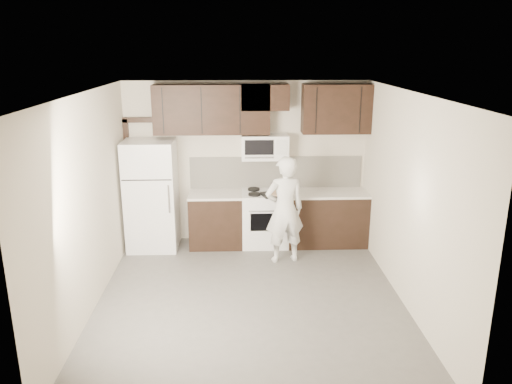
{
  "coord_description": "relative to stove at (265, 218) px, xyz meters",
  "views": [
    {
      "loc": [
        -0.15,
        -5.93,
        3.23
      ],
      "look_at": [
        0.11,
        0.9,
        1.22
      ],
      "focal_mm": 35.0,
      "sensor_mm": 36.0,
      "label": 1
    }
  ],
  "objects": [
    {
      "name": "microwave",
      "position": [
        -0.0,
        0.12,
        1.19
      ],
      "size": [
        0.76,
        0.42,
        0.4
      ],
      "color": "white",
      "rests_on": "upper_cabinets"
    },
    {
      "name": "pizza",
      "position": [
        0.16,
        -0.15,
        0.48
      ],
      "size": [
        0.36,
        0.36,
        0.02
      ],
      "primitive_type": "cylinder",
      "rotation": [
        0.0,
        0.0,
        0.25
      ],
      "color": "tan",
      "rests_on": "baking_tray"
    },
    {
      "name": "saucepan",
      "position": [
        0.18,
        0.15,
        0.51
      ],
      "size": [
        0.27,
        0.15,
        0.15
      ],
      "color": "silver",
      "rests_on": "stove"
    },
    {
      "name": "baking_tray",
      "position": [
        0.16,
        -0.15,
        0.46
      ],
      "size": [
        0.51,
        0.43,
        0.02
      ],
      "primitive_type": "cube",
      "rotation": [
        0.0,
        0.0,
        0.25
      ],
      "color": "black",
      "rests_on": "counter_run"
    },
    {
      "name": "floor",
      "position": [
        -0.3,
        -1.94,
        -0.46
      ],
      "size": [
        4.5,
        4.5,
        0.0
      ],
      "primitive_type": "plane",
      "color": "#585552",
      "rests_on": "ground"
    },
    {
      "name": "refrigerator",
      "position": [
        -1.85,
        -0.05,
        0.44
      ],
      "size": [
        0.8,
        0.76,
        1.8
      ],
      "color": "white",
      "rests_on": "floor"
    },
    {
      "name": "backsplash",
      "position": [
        0.2,
        0.3,
        0.72
      ],
      "size": [
        2.9,
        0.02,
        0.54
      ],
      "primitive_type": "cube",
      "color": "silver",
      "rests_on": "counter_run"
    },
    {
      "name": "ceiling",
      "position": [
        -0.3,
        -1.94,
        2.24
      ],
      "size": [
        4.5,
        4.5,
        0.0
      ],
      "primitive_type": "plane",
      "rotation": [
        3.14,
        0.0,
        0.0
      ],
      "color": "white",
      "rests_on": "back_wall"
    },
    {
      "name": "back_wall",
      "position": [
        -0.3,
        0.31,
        0.89
      ],
      "size": [
        4.0,
        0.0,
        4.0
      ],
      "primitive_type": "plane",
      "rotation": [
        1.57,
        0.0,
        0.0
      ],
      "color": "beige",
      "rests_on": "ground"
    },
    {
      "name": "counter_run",
      "position": [
        0.3,
        0.0,
        -0.0
      ],
      "size": [
        2.95,
        0.64,
        0.91
      ],
      "color": "black",
      "rests_on": "floor"
    },
    {
      "name": "door_trim",
      "position": [
        -2.22,
        0.27,
        0.79
      ],
      "size": [
        0.5,
        0.08,
        2.12
      ],
      "color": "black",
      "rests_on": "floor"
    },
    {
      "name": "person",
      "position": [
        0.26,
        -0.69,
        0.37
      ],
      "size": [
        0.68,
        0.52,
        1.67
      ],
      "primitive_type": "imported",
      "rotation": [
        0.0,
        0.0,
        3.36
      ],
      "color": "silver",
      "rests_on": "floor"
    },
    {
      "name": "stove",
      "position": [
        0.0,
        0.0,
        0.0
      ],
      "size": [
        0.76,
        0.66,
        0.94
      ],
      "color": "white",
      "rests_on": "floor"
    },
    {
      "name": "upper_cabinets",
      "position": [
        -0.09,
        0.14,
        1.82
      ],
      "size": [
        3.48,
        0.35,
        0.78
      ],
      "color": "black",
      "rests_on": "back_wall"
    }
  ]
}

